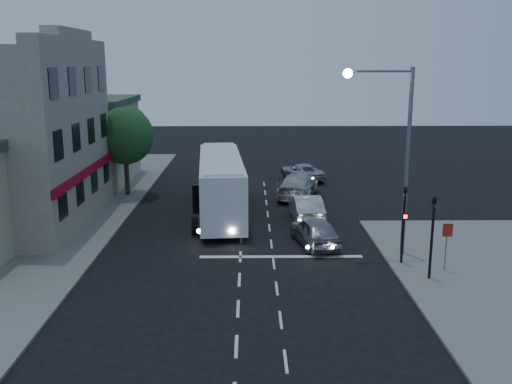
{
  "coord_description": "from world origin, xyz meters",
  "views": [
    {
      "loc": [
        0.45,
        -24.53,
        9.36
      ],
      "look_at": [
        0.82,
        6.64,
        2.2
      ],
      "focal_mm": 40.0,
      "sensor_mm": 36.0,
      "label": 1
    }
  ],
  "objects_px": {
    "car_sedan_c": "(302,172)",
    "street_tree": "(125,133)",
    "regulatory_sign": "(447,239)",
    "traffic_signal_main": "(404,215)",
    "car_sedan_a": "(306,208)",
    "car_sedan_b": "(298,186)",
    "streetlight": "(395,140)",
    "tour_bus": "(221,183)",
    "car_suv": "(315,231)",
    "traffic_signal_side": "(433,227)"
  },
  "relations": [
    {
      "from": "tour_bus",
      "to": "car_sedan_b",
      "type": "xyz_separation_m",
      "value": [
        5.18,
        4.63,
        -1.17
      ]
    },
    {
      "from": "traffic_signal_main",
      "to": "street_tree",
      "type": "bearing_deg",
      "value": 137.97
    },
    {
      "from": "car_sedan_a",
      "to": "traffic_signal_main",
      "type": "relative_size",
      "value": 1.15
    },
    {
      "from": "tour_bus",
      "to": "traffic_signal_side",
      "type": "height_order",
      "value": "traffic_signal_side"
    },
    {
      "from": "car_suv",
      "to": "car_sedan_b",
      "type": "bearing_deg",
      "value": -101.65
    },
    {
      "from": "traffic_signal_main",
      "to": "streetlight",
      "type": "relative_size",
      "value": 0.46
    },
    {
      "from": "traffic_signal_main",
      "to": "regulatory_sign",
      "type": "bearing_deg",
      "value": -30.84
    },
    {
      "from": "regulatory_sign",
      "to": "tour_bus",
      "type": "bearing_deg",
      "value": 136.22
    },
    {
      "from": "tour_bus",
      "to": "car_sedan_c",
      "type": "distance_m",
      "value": 12.18
    },
    {
      "from": "car_suv",
      "to": "traffic_signal_side",
      "type": "height_order",
      "value": "traffic_signal_side"
    },
    {
      "from": "car_sedan_b",
      "to": "street_tree",
      "type": "bearing_deg",
      "value": 11.5
    },
    {
      "from": "car_suv",
      "to": "traffic_signal_main",
      "type": "distance_m",
      "value": 5.1
    },
    {
      "from": "car_sedan_c",
      "to": "streetlight",
      "type": "relative_size",
      "value": 0.54
    },
    {
      "from": "street_tree",
      "to": "car_suv",
      "type": "bearing_deg",
      "value": -42.95
    },
    {
      "from": "tour_bus",
      "to": "car_suv",
      "type": "distance_m",
      "value": 8.11
    },
    {
      "from": "streetlight",
      "to": "street_tree",
      "type": "bearing_deg",
      "value": 140.49
    },
    {
      "from": "regulatory_sign",
      "to": "traffic_signal_main",
      "type": "bearing_deg",
      "value": 149.16
    },
    {
      "from": "tour_bus",
      "to": "car_sedan_b",
      "type": "distance_m",
      "value": 7.04
    },
    {
      "from": "traffic_signal_main",
      "to": "car_suv",
      "type": "bearing_deg",
      "value": 141.13
    },
    {
      "from": "car_sedan_c",
      "to": "tour_bus",
      "type": "bearing_deg",
      "value": 42.37
    },
    {
      "from": "car_sedan_a",
      "to": "car_sedan_c",
      "type": "relative_size",
      "value": 0.97
    },
    {
      "from": "car_suv",
      "to": "traffic_signal_side",
      "type": "distance_m",
      "value": 6.9
    },
    {
      "from": "tour_bus",
      "to": "traffic_signal_main",
      "type": "relative_size",
      "value": 2.99
    },
    {
      "from": "car_sedan_a",
      "to": "street_tree",
      "type": "bearing_deg",
      "value": -30.53
    },
    {
      "from": "traffic_signal_main",
      "to": "car_sedan_c",
      "type": "bearing_deg",
      "value": 98.47
    },
    {
      "from": "car_sedan_b",
      "to": "regulatory_sign",
      "type": "distance_m",
      "value": 15.77
    },
    {
      "from": "car_sedan_c",
      "to": "street_tree",
      "type": "xyz_separation_m",
      "value": [
        -12.88,
        -5.43,
        3.82
      ]
    },
    {
      "from": "street_tree",
      "to": "car_sedan_b",
      "type": "bearing_deg",
      "value": -2.23
    },
    {
      "from": "tour_bus",
      "to": "car_sedan_c",
      "type": "xyz_separation_m",
      "value": [
        5.98,
        10.53,
        -1.33
      ]
    },
    {
      "from": "car_suv",
      "to": "car_sedan_b",
      "type": "xyz_separation_m",
      "value": [
        0.02,
        10.75,
        0.09
      ]
    },
    {
      "from": "traffic_signal_side",
      "to": "streetlight",
      "type": "xyz_separation_m",
      "value": [
        -0.96,
        3.4,
        3.31
      ]
    },
    {
      "from": "traffic_signal_side",
      "to": "street_tree",
      "type": "xyz_separation_m",
      "value": [
        -16.51,
        16.22,
        2.08
      ]
    },
    {
      "from": "traffic_signal_main",
      "to": "streetlight",
      "type": "height_order",
      "value": "streetlight"
    },
    {
      "from": "streetlight",
      "to": "tour_bus",
      "type": "bearing_deg",
      "value": 138.23
    },
    {
      "from": "car_sedan_c",
      "to": "traffic_signal_main",
      "type": "xyz_separation_m",
      "value": [
        2.93,
        -19.68,
        1.74
      ]
    },
    {
      "from": "tour_bus",
      "to": "car_sedan_b",
      "type": "relative_size",
      "value": 2.12
    },
    {
      "from": "traffic_signal_side",
      "to": "tour_bus",
      "type": "bearing_deg",
      "value": 130.81
    },
    {
      "from": "traffic_signal_side",
      "to": "regulatory_sign",
      "type": "relative_size",
      "value": 1.86
    },
    {
      "from": "tour_bus",
      "to": "traffic_signal_side",
      "type": "distance_m",
      "value": 14.71
    },
    {
      "from": "car_sedan_c",
      "to": "street_tree",
      "type": "relative_size",
      "value": 0.79
    },
    {
      "from": "car_sedan_c",
      "to": "traffic_signal_side",
      "type": "distance_m",
      "value": 22.03
    },
    {
      "from": "car_sedan_c",
      "to": "regulatory_sign",
      "type": "height_order",
      "value": "regulatory_sign"
    },
    {
      "from": "car_sedan_c",
      "to": "traffic_signal_main",
      "type": "bearing_deg",
      "value": 80.43
    },
    {
      "from": "streetlight",
      "to": "street_tree",
      "type": "xyz_separation_m",
      "value": [
        -15.55,
        12.82,
        -1.23
      ]
    },
    {
      "from": "traffic_signal_side",
      "to": "car_sedan_a",
      "type": "bearing_deg",
      "value": 114.35
    },
    {
      "from": "car_suv",
      "to": "streetlight",
      "type": "bearing_deg",
      "value": 143.86
    },
    {
      "from": "car_suv",
      "to": "car_sedan_a",
      "type": "bearing_deg",
      "value": -101.74
    },
    {
      "from": "car_suv",
      "to": "regulatory_sign",
      "type": "bearing_deg",
      "value": 131.93
    },
    {
      "from": "regulatory_sign",
      "to": "street_tree",
      "type": "height_order",
      "value": "street_tree"
    },
    {
      "from": "car_sedan_b",
      "to": "traffic_signal_main",
      "type": "relative_size",
      "value": 1.41
    }
  ]
}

